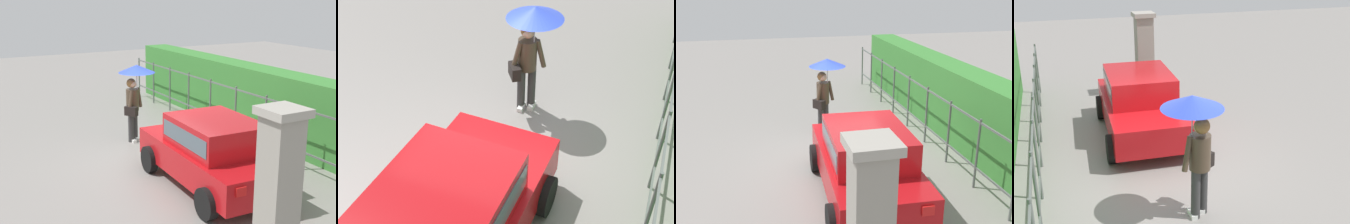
{
  "view_description": "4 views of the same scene",
  "coord_description": "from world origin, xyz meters",
  "views": [
    {
      "loc": [
        9.33,
        -4.91,
        3.96
      ],
      "look_at": [
        0.01,
        0.15,
        1.16
      ],
      "focal_mm": 49.04,
      "sensor_mm": 36.0,
      "label": 1
    },
    {
      "loc": [
        4.79,
        2.01,
        5.1
      ],
      "look_at": [
        -0.11,
        0.12,
        0.99
      ],
      "focal_mm": 46.79,
      "sensor_mm": 36.0,
      "label": 2
    },
    {
      "loc": [
        8.69,
        -1.86,
        4.14
      ],
      "look_at": [
        -0.19,
        0.2,
        1.05
      ],
      "focal_mm": 42.98,
      "sensor_mm": 36.0,
      "label": 3
    },
    {
      "loc": [
        -7.21,
        2.01,
        4.12
      ],
      "look_at": [
        -0.08,
        -0.24,
        1.23
      ],
      "focal_mm": 45.56,
      "sensor_mm": 36.0,
      "label": 4
    }
  ],
  "objects": [
    {
      "name": "car",
      "position": [
        1.95,
        0.14,
        0.8
      ],
      "size": [
        3.8,
        1.99,
        1.48
      ],
      "rotation": [
        0.0,
        0.0,
        3.1
      ],
      "color": "#B71116",
      "rests_on": "ground"
    },
    {
      "name": "ground_plane",
      "position": [
        0.0,
        0.0,
        0.0
      ],
      "size": [
        40.0,
        40.0,
        0.0
      ],
      "primitive_type": "plane",
      "color": "gray"
    },
    {
      "name": "pedestrian",
      "position": [
        -1.58,
        0.01,
        1.54
      ],
      "size": [
        0.97,
        0.97,
        2.09
      ],
      "rotation": [
        0.0,
        0.0,
        0.59
      ],
      "color": "#333333",
      "rests_on": "ground"
    },
    {
      "name": "fence_section",
      "position": [
        -0.33,
        2.41,
        0.83
      ],
      "size": [
        12.33,
        0.05,
        1.5
      ],
      "color": "#59605B",
      "rests_on": "ground"
    }
  ]
}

